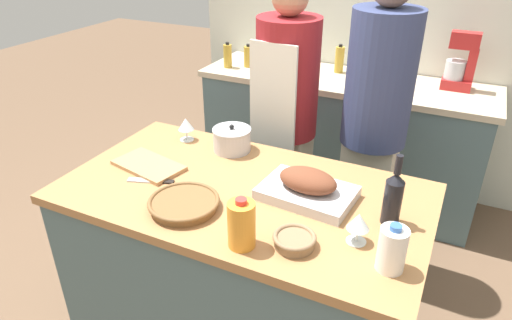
# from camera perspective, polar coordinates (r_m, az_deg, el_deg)

# --- Properties ---
(kitchen_island) EXTENTS (1.54, 0.85, 0.86)m
(kitchen_island) POSITION_cam_1_polar(r_m,az_deg,el_deg) (2.18, -1.50, -13.35)
(kitchen_island) COLOR #4C666B
(kitchen_island) RESTS_ON ground_plane
(back_counter) EXTENTS (1.98, 0.60, 0.90)m
(back_counter) POSITION_cam_1_polar(r_m,az_deg,el_deg) (3.36, 10.35, 2.70)
(back_counter) COLOR #4C666B
(back_counter) RESTS_ON ground_plane
(back_wall) EXTENTS (2.48, 0.10, 2.55)m
(back_wall) POSITION_cam_1_polar(r_m,az_deg,el_deg) (3.44, 13.35, 17.47)
(back_wall) COLOR silver
(back_wall) RESTS_ON ground_plane
(roasting_pan) EXTENTS (0.39, 0.28, 0.13)m
(roasting_pan) POSITION_cam_1_polar(r_m,az_deg,el_deg) (1.85, 6.44, -3.43)
(roasting_pan) COLOR #BCBCC1
(roasting_pan) RESTS_ON kitchen_island
(wicker_basket) EXTENTS (0.28, 0.28, 0.04)m
(wicker_basket) POSITION_cam_1_polar(r_m,az_deg,el_deg) (1.81, -8.99, -5.38)
(wicker_basket) COLOR brown
(wicker_basket) RESTS_ON kitchen_island
(cutting_board) EXTENTS (0.35, 0.25, 0.02)m
(cutting_board) POSITION_cam_1_polar(r_m,az_deg,el_deg) (2.14, -13.27, -0.66)
(cutting_board) COLOR #AD7F51
(cutting_board) RESTS_ON kitchen_island
(stock_pot) EXTENTS (0.19, 0.19, 0.14)m
(stock_pot) POSITION_cam_1_polar(r_m,az_deg,el_deg) (2.22, -3.02, 2.58)
(stock_pot) COLOR #B7B7BC
(stock_pot) RESTS_ON kitchen_island
(mixing_bowl) EXTENTS (0.15, 0.15, 0.05)m
(mixing_bowl) POSITION_cam_1_polar(r_m,az_deg,el_deg) (1.61, 4.82, -9.93)
(mixing_bowl) COLOR #846647
(mixing_bowl) RESTS_ON kitchen_island
(juice_jug) EXTENTS (0.10, 0.10, 0.19)m
(juice_jug) POSITION_cam_1_polar(r_m,az_deg,el_deg) (1.57, -1.83, -8.03)
(juice_jug) COLOR orange
(juice_jug) RESTS_ON kitchen_island
(milk_jug) EXTENTS (0.09, 0.09, 0.17)m
(milk_jug) POSITION_cam_1_polar(r_m,az_deg,el_deg) (1.54, 16.64, -10.61)
(milk_jug) COLOR white
(milk_jug) RESTS_ON kitchen_island
(wine_bottle_green) EXTENTS (0.07, 0.07, 0.28)m
(wine_bottle_green) POSITION_cam_1_polar(r_m,az_deg,el_deg) (1.74, 16.77, -4.44)
(wine_bottle_green) COLOR black
(wine_bottle_green) RESTS_ON kitchen_island
(wine_glass_left) EXTENTS (0.08, 0.08, 0.12)m
(wine_glass_left) POSITION_cam_1_polar(r_m,az_deg,el_deg) (2.33, -8.76, 4.37)
(wine_glass_left) COLOR silver
(wine_glass_left) RESTS_ON kitchen_island
(wine_glass_right) EXTENTS (0.08, 0.08, 0.12)m
(wine_glass_right) POSITION_cam_1_polar(r_m,az_deg,el_deg) (1.63, 12.69, -7.62)
(wine_glass_right) COLOR silver
(wine_glass_right) RESTS_ON kitchen_island
(knife_chef) EXTENTS (0.20, 0.09, 0.01)m
(knife_chef) POSITION_cam_1_polar(r_m,az_deg,el_deg) (2.02, -12.82, -2.57)
(knife_chef) COLOR #B7B7BC
(knife_chef) RESTS_ON kitchen_island
(stand_mixer) EXTENTS (0.18, 0.14, 0.36)m
(stand_mixer) POSITION_cam_1_polar(r_m,az_deg,el_deg) (3.16, 24.18, 10.69)
(stand_mixer) COLOR #B22323
(stand_mixer) RESTS_ON back_counter
(condiment_bottle_tall) EXTENTS (0.06, 0.06, 0.20)m
(condiment_bottle_tall) POSITION_cam_1_polar(r_m,az_deg,el_deg) (3.29, 10.39, 12.26)
(condiment_bottle_tall) COLOR #B28E2D
(condiment_bottle_tall) RESTS_ON back_counter
(condiment_bottle_short) EXTENTS (0.06, 0.06, 0.18)m
(condiment_bottle_short) POSITION_cam_1_polar(r_m,az_deg,el_deg) (3.36, -3.56, 12.86)
(condiment_bottle_short) COLOR #B28E2D
(condiment_bottle_short) RESTS_ON back_counter
(condiment_bottle_extra) EXTENTS (0.06, 0.06, 0.16)m
(condiment_bottle_extra) POSITION_cam_1_polar(r_m,az_deg,el_deg) (3.38, -0.97, 12.82)
(condiment_bottle_extra) COLOR #B28E2D
(condiment_bottle_extra) RESTS_ON back_counter
(person_cook_aproned) EXTENTS (0.34, 0.35, 1.61)m
(person_cook_aproned) POSITION_cam_1_polar(r_m,az_deg,el_deg) (2.58, 3.76, 5.70)
(person_cook_aproned) COLOR beige
(person_cook_aproned) RESTS_ON ground_plane
(person_cook_guest) EXTENTS (0.34, 0.34, 1.70)m
(person_cook_guest) POSITION_cam_1_polar(r_m,az_deg,el_deg) (2.45, 14.63, 4.93)
(person_cook_guest) COLOR beige
(person_cook_guest) RESTS_ON ground_plane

